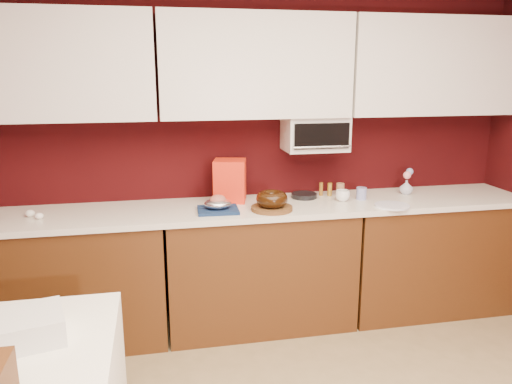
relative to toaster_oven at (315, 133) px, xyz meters
The scene contains 30 objects.
wall_back 0.49m from the toaster_oven, 162.14° to the left, with size 4.00×0.02×2.50m, color black.
base_cabinet_left 2.02m from the toaster_oven, behind, with size 1.31×0.58×0.86m, color #4F2A0F.
base_cabinet_center 1.06m from the toaster_oven, 159.86° to the right, with size 1.31×0.58×0.86m, color #4F2A0F.
base_cabinet_right 1.30m from the toaster_oven, 10.58° to the right, with size 1.31×0.58×0.86m, color #4F2A0F.
countertop 0.69m from the toaster_oven, 159.86° to the right, with size 4.00×0.62×0.04m, color silver.
upper_cabinet_left 1.85m from the toaster_oven, behind, with size 1.31×0.33×0.70m, color white.
upper_cabinet_center 0.65m from the toaster_oven, behind, with size 1.31×0.33×0.70m, color white.
upper_cabinet_right 1.00m from the toaster_oven, ahead, with size 1.31×0.33×0.70m, color white.
toaster_oven is the anchor object (origin of this frame).
toaster_oven_door 0.16m from the toaster_oven, 90.00° to the right, with size 0.40×0.02×0.18m, color black.
toaster_oven_handle 0.19m from the toaster_oven, 90.00° to the right, with size 0.02×0.02×0.42m, color silver.
cake_base 0.68m from the toaster_oven, 141.36° to the right, with size 0.28×0.28×0.03m, color brown.
bundt_cake 0.64m from the toaster_oven, 141.36° to the right, with size 0.21×0.21×0.09m, color black.
navy_towel 0.93m from the toaster_oven, 160.09° to the right, with size 0.27×0.23×0.02m, color navy.
foil_ham_nest 0.91m from the toaster_oven, 160.09° to the right, with size 0.18×0.16×0.07m, color white.
roasted_ham 0.89m from the toaster_oven, 160.09° to the right, with size 0.11×0.09×0.07m, color #AF6050.
pandoro_box 0.71m from the toaster_oven, behind, with size 0.22×0.20×0.30m, color red.
dark_pan 0.47m from the toaster_oven, 160.49° to the right, with size 0.19×0.19×0.03m, color black.
coffee_mug 0.49m from the toaster_oven, 47.13° to the right, with size 0.09×0.09×0.10m, color white.
blue_jar 0.56m from the toaster_oven, 26.06° to the right, with size 0.07×0.07×0.09m, color navy.
flower_vase 0.83m from the toaster_oven, ahead, with size 0.08×0.08×0.12m, color #AFB2C7.
flower_pink 0.79m from the toaster_oven, ahead, with size 0.06×0.06×0.06m, color pink.
flower_blue 0.81m from the toaster_oven, ahead, with size 0.05×0.05×0.05m, color #8699D6.
china_plate 0.76m from the toaster_oven, 40.97° to the right, with size 0.24×0.24×0.01m, color white.
amber_bottle 0.44m from the toaster_oven, ahead, with size 0.03×0.03×0.10m, color #896318.
paper_cup 0.48m from the toaster_oven, ahead, with size 0.06×0.06×0.09m, color #9A6A46.
egg_left 2.02m from the toaster_oven, behind, with size 0.06×0.05×0.05m, color silver.
egg_right 1.96m from the toaster_oven, behind, with size 0.05×0.04×0.04m, color white.
newspaper_stack 2.35m from the toaster_oven, 138.65° to the right, with size 0.32×0.26×0.11m, color white.
amber_bottle_tall 0.43m from the toaster_oven, 14.46° to the left, with size 0.03×0.03×0.10m, color brown.
Camera 1 is at (-0.70, -1.37, 1.81)m, focal length 35.00 mm.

